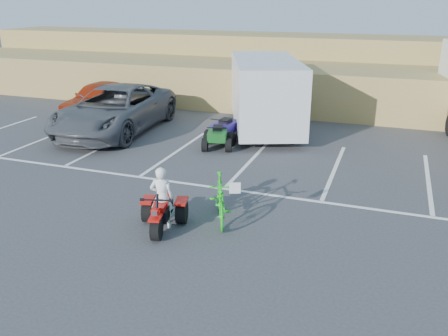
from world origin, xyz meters
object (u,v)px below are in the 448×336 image
(red_trike_atv, at_px, (162,229))
(grey_pickup, at_px, (115,109))
(cargo_trailer, at_px, (265,92))
(quad_atv_blue, at_px, (226,141))
(rider, at_px, (162,197))
(quad_atv_green, at_px, (218,148))
(green_dirt_bike, at_px, (220,199))
(red_car, at_px, (99,98))

(red_trike_atv, relative_size, grey_pickup, 0.22)
(cargo_trailer, bearing_deg, red_trike_atv, -110.84)
(grey_pickup, distance_m, quad_atv_blue, 4.64)
(rider, distance_m, quad_atv_blue, 7.18)
(quad_atv_green, bearing_deg, cargo_trailer, 57.36)
(green_dirt_bike, relative_size, cargo_trailer, 0.29)
(grey_pickup, height_order, quad_atv_green, grey_pickup)
(rider, relative_size, quad_atv_blue, 1.01)
(green_dirt_bike, bearing_deg, grey_pickup, 114.60)
(grey_pickup, relative_size, quad_atv_green, 4.70)
(cargo_trailer, bearing_deg, quad_atv_green, -128.39)
(grey_pickup, relative_size, quad_atv_blue, 4.38)
(red_car, height_order, quad_atv_blue, red_car)
(grey_pickup, xyz_separation_m, red_car, (-2.39, 2.41, -0.16))
(green_dirt_bike, xyz_separation_m, cargo_trailer, (-1.21, 8.38, 0.95))
(red_trike_atv, distance_m, red_car, 12.36)
(red_trike_atv, height_order, red_car, red_car)
(cargo_trailer, relative_size, quad_atv_green, 4.72)
(cargo_trailer, bearing_deg, rider, -111.07)
(red_trike_atv, height_order, quad_atv_blue, quad_atv_blue)
(cargo_trailer, height_order, quad_atv_green, cargo_trailer)
(red_car, xyz_separation_m, quad_atv_blue, (6.94, -2.21, -0.73))
(green_dirt_bike, xyz_separation_m, quad_atv_green, (-2.10, 5.43, -0.56))
(red_car, bearing_deg, quad_atv_green, -23.69)
(red_car, bearing_deg, red_trike_atv, -49.60)
(red_trike_atv, distance_m, cargo_trailer, 9.41)
(rider, bearing_deg, quad_atv_blue, -96.73)
(red_car, xyz_separation_m, quad_atv_green, (6.96, -3.08, -0.73))
(red_trike_atv, distance_m, grey_pickup, 9.00)
(rider, relative_size, grey_pickup, 0.23)
(rider, bearing_deg, cargo_trailer, -104.24)
(rider, relative_size, red_car, 0.34)
(red_trike_atv, relative_size, red_car, 0.33)
(green_dirt_bike, bearing_deg, rider, -169.26)
(red_car, distance_m, cargo_trailer, 7.90)
(grey_pickup, height_order, red_car, grey_pickup)
(cargo_trailer, bearing_deg, quad_atv_blue, -135.35)
(grey_pickup, xyz_separation_m, quad_atv_green, (4.57, -0.67, -0.89))
(grey_pickup, distance_m, quad_atv_green, 4.71)
(red_car, distance_m, quad_atv_green, 7.65)
(red_car, bearing_deg, quad_atv_blue, -17.42)
(green_dirt_bike, height_order, quad_atv_blue, green_dirt_bike)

